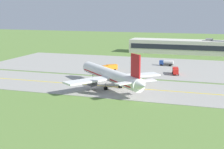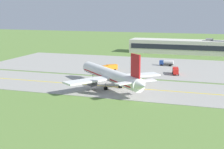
% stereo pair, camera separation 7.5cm
% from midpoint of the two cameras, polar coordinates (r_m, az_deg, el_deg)
% --- Properties ---
extents(ground_plane, '(500.00, 500.00, 0.00)m').
position_cam_midpoint_polar(ground_plane, '(109.42, -3.45, -1.89)').
color(ground_plane, olive).
extents(taxiway_strip, '(240.00, 28.00, 0.10)m').
position_cam_midpoint_polar(taxiway_strip, '(109.40, -3.45, -1.86)').
color(taxiway_strip, '#9E9B93').
rests_on(taxiway_strip, ground).
extents(apron_pad, '(140.00, 52.00, 0.10)m').
position_cam_midpoint_polar(apron_pad, '(146.17, 6.28, 1.42)').
color(apron_pad, '#9E9B93').
rests_on(apron_pad, ground).
extents(taxiway_centreline, '(220.00, 0.60, 0.01)m').
position_cam_midpoint_polar(taxiway_centreline, '(109.39, -3.45, -1.84)').
color(taxiway_centreline, yellow).
rests_on(taxiway_centreline, taxiway_strip).
extents(airplane_lead, '(31.68, 30.77, 12.70)m').
position_cam_midpoint_polar(airplane_lead, '(104.48, -0.19, -0.18)').
color(airplane_lead, white).
rests_on(airplane_lead, ground).
extents(service_truck_baggage, '(6.08, 2.54, 2.65)m').
position_cam_midpoint_polar(service_truck_baggage, '(148.17, 9.38, 2.05)').
color(service_truck_baggage, '#264CA5').
rests_on(service_truck_baggage, ground).
extents(service_truck_fuel, '(5.79, 5.59, 2.60)m').
position_cam_midpoint_polar(service_truck_fuel, '(134.12, -0.32, 1.24)').
color(service_truck_fuel, orange).
rests_on(service_truck_fuel, ground).
extents(service_truck_catering, '(3.16, 6.27, 2.60)m').
position_cam_midpoint_polar(service_truck_catering, '(129.15, 10.91, 0.65)').
color(service_truck_catering, red).
rests_on(service_truck_catering, ground).
extents(terminal_building, '(62.69, 13.66, 8.82)m').
position_cam_midpoint_polar(terminal_building, '(191.54, 12.63, 4.68)').
color(terminal_building, beige).
rests_on(terminal_building, ground).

